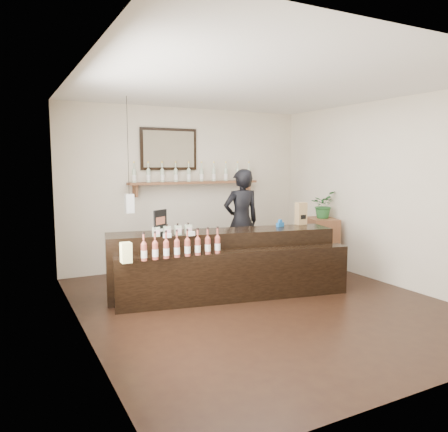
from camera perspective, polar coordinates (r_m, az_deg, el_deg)
ground at (r=5.90m, az=4.89°, el=-11.30°), size 5.00×5.00×0.00m
room_shell at (r=5.61m, az=5.07°, el=5.46°), size 5.00×5.00×5.00m
back_wall_decor at (r=7.66m, az=-5.59°, el=6.28°), size 2.66×0.96×1.69m
counter at (r=6.16m, az=0.17°, el=-6.42°), size 3.25×1.47×1.05m
promo_sign at (r=5.78m, az=-8.32°, el=-0.89°), size 0.22×0.14×0.34m
paper_bag at (r=6.87m, az=10.03°, el=0.32°), size 0.16×0.12×0.34m
tape_dispenser at (r=6.61m, az=7.35°, el=-1.01°), size 0.14×0.09×0.11m
side_cabinet at (r=7.88m, az=12.64°, el=-3.47°), size 0.62×0.72×0.88m
potted_plant at (r=7.79m, az=12.77°, el=1.44°), size 0.55×0.54×0.47m
shopkeeper at (r=7.28m, az=2.28°, el=0.18°), size 0.75×0.51×1.97m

